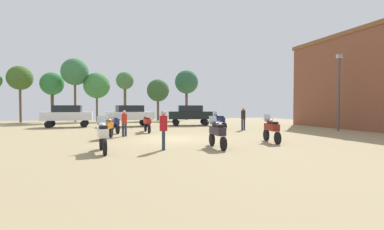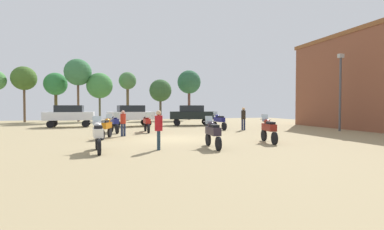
{
  "view_description": "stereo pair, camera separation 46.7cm",
  "coord_description": "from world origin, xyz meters",
  "px_view_note": "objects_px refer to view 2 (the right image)",
  "views": [
    {
      "loc": [
        -3.64,
        -15.89,
        1.91
      ],
      "look_at": [
        2.8,
        5.55,
        1.23
      ],
      "focal_mm": 26.08,
      "sensor_mm": 36.0,
      "label": 1
    },
    {
      "loc": [
        -3.19,
        -16.02,
        1.91
      ],
      "look_at": [
        2.8,
        5.55,
        1.23
      ],
      "focal_mm": 26.08,
      "sensor_mm": 36.0,
      "label": 2
    }
  ],
  "objects_px": {
    "motorcycle_3": "(114,123)",
    "motorcycle_4": "(147,122)",
    "motorcycle_5": "(213,132)",
    "motorcycle_8": "(106,127)",
    "person_2": "(243,117)",
    "motorcycle_2": "(98,135)",
    "tree_7": "(100,86)",
    "tree_3": "(78,72)",
    "person_3": "(123,121)",
    "person_1": "(159,127)",
    "tree_8": "(128,82)",
    "car_1": "(69,114)",
    "car_3": "(131,114)",
    "motorcycle_1": "(269,129)",
    "tree_1": "(189,82)",
    "tree_5": "(24,79)",
    "tree_4": "(160,91)",
    "tree_2": "(56,84)",
    "lamp_post": "(340,88)",
    "motorcycle_7": "(219,121)",
    "car_2": "(191,114)"
  },
  "relations": [
    {
      "from": "motorcycle_3",
      "to": "motorcycle_4",
      "type": "relative_size",
      "value": 0.94
    },
    {
      "from": "motorcycle_3",
      "to": "motorcycle_5",
      "type": "height_order",
      "value": "motorcycle_3"
    },
    {
      "from": "motorcycle_8",
      "to": "person_2",
      "type": "distance_m",
      "value": 10.84
    },
    {
      "from": "motorcycle_2",
      "to": "tree_7",
      "type": "distance_m",
      "value": 25.9
    },
    {
      "from": "motorcycle_8",
      "to": "tree_3",
      "type": "relative_size",
      "value": 0.26
    },
    {
      "from": "person_3",
      "to": "person_1",
      "type": "bearing_deg",
      "value": -92.74
    },
    {
      "from": "motorcycle_8",
      "to": "tree_8",
      "type": "height_order",
      "value": "tree_8"
    },
    {
      "from": "person_2",
      "to": "tree_7",
      "type": "xyz_separation_m",
      "value": [
        -11.73,
        17.51,
        3.48
      ]
    },
    {
      "from": "motorcycle_2",
      "to": "car_1",
      "type": "xyz_separation_m",
      "value": [
        -3.36,
        15.63,
        0.45
      ]
    },
    {
      "from": "car_3",
      "to": "car_1",
      "type": "bearing_deg",
      "value": 73.55
    },
    {
      "from": "motorcycle_1",
      "to": "tree_1",
      "type": "distance_m",
      "value": 26.22
    },
    {
      "from": "tree_1",
      "to": "tree_5",
      "type": "distance_m",
      "value": 20.71
    },
    {
      "from": "tree_4",
      "to": "tree_3",
      "type": "bearing_deg",
      "value": -178.85
    },
    {
      "from": "person_2",
      "to": "tree_1",
      "type": "relative_size",
      "value": 0.26
    },
    {
      "from": "motorcycle_8",
      "to": "tree_7",
      "type": "bearing_deg",
      "value": 108.87
    },
    {
      "from": "car_3",
      "to": "person_1",
      "type": "relative_size",
      "value": 2.63
    },
    {
      "from": "motorcycle_1",
      "to": "motorcycle_2",
      "type": "xyz_separation_m",
      "value": [
        -8.43,
        -0.73,
        0.01
      ]
    },
    {
      "from": "motorcycle_8",
      "to": "car_3",
      "type": "bearing_deg",
      "value": 93.91
    },
    {
      "from": "tree_1",
      "to": "car_1",
      "type": "bearing_deg",
      "value": -143.05
    },
    {
      "from": "motorcycle_1",
      "to": "tree_2",
      "type": "height_order",
      "value": "tree_2"
    },
    {
      "from": "tree_4",
      "to": "lamp_post",
      "type": "distance_m",
      "value": 22.83
    },
    {
      "from": "lamp_post",
      "to": "tree_7",
      "type": "bearing_deg",
      "value": 132.3
    },
    {
      "from": "tree_5",
      "to": "tree_8",
      "type": "distance_m",
      "value": 12.14
    },
    {
      "from": "motorcycle_7",
      "to": "motorcycle_4",
      "type": "bearing_deg",
      "value": 177.69
    },
    {
      "from": "car_1",
      "to": "motorcycle_4",
      "type": "bearing_deg",
      "value": -138.28
    },
    {
      "from": "person_2",
      "to": "person_3",
      "type": "height_order",
      "value": "person_2"
    },
    {
      "from": "tree_8",
      "to": "person_2",
      "type": "bearing_deg",
      "value": -65.82
    },
    {
      "from": "tree_5",
      "to": "tree_8",
      "type": "relative_size",
      "value": 1.02
    },
    {
      "from": "car_2",
      "to": "tree_3",
      "type": "relative_size",
      "value": 0.58
    },
    {
      "from": "motorcycle_1",
      "to": "tree_8",
      "type": "bearing_deg",
      "value": 113.03
    },
    {
      "from": "motorcycle_3",
      "to": "person_2",
      "type": "bearing_deg",
      "value": 162.58
    },
    {
      "from": "person_3",
      "to": "tree_1",
      "type": "distance_m",
      "value": 23.05
    },
    {
      "from": "tree_1",
      "to": "tree_5",
      "type": "xyz_separation_m",
      "value": [
        -20.68,
        -1.15,
        -0.13
      ]
    },
    {
      "from": "car_1",
      "to": "car_3",
      "type": "height_order",
      "value": "same"
    },
    {
      "from": "motorcycle_5",
      "to": "tree_3",
      "type": "xyz_separation_m",
      "value": [
        -8.7,
        25.52,
        5.43
      ]
    },
    {
      "from": "motorcycle_5",
      "to": "motorcycle_2",
      "type": "bearing_deg",
      "value": -179.62
    },
    {
      "from": "car_3",
      "to": "motorcycle_1",
      "type": "bearing_deg",
      "value": -165.69
    },
    {
      "from": "motorcycle_2",
      "to": "tree_2",
      "type": "height_order",
      "value": "tree_2"
    },
    {
      "from": "tree_7",
      "to": "person_3",
      "type": "bearing_deg",
      "value": -83.14
    },
    {
      "from": "car_3",
      "to": "tree_1",
      "type": "distance_m",
      "value": 15.04
    },
    {
      "from": "motorcycle_4",
      "to": "motorcycle_5",
      "type": "xyz_separation_m",
      "value": [
        2.03,
        -8.66,
        -0.02
      ]
    },
    {
      "from": "motorcycle_1",
      "to": "motorcycle_4",
      "type": "relative_size",
      "value": 0.92
    },
    {
      "from": "person_2",
      "to": "tree_5",
      "type": "distance_m",
      "value": 26.89
    },
    {
      "from": "person_2",
      "to": "tree_3",
      "type": "bearing_deg",
      "value": -22.35
    },
    {
      "from": "motorcycle_1",
      "to": "person_2",
      "type": "xyz_separation_m",
      "value": [
        2.13,
        7.35,
        0.36
      ]
    },
    {
      "from": "tree_2",
      "to": "tree_7",
      "type": "bearing_deg",
      "value": -10.42
    },
    {
      "from": "motorcycle_8",
      "to": "car_3",
      "type": "height_order",
      "value": "car_3"
    },
    {
      "from": "motorcycle_5",
      "to": "motorcycle_4",
      "type": "bearing_deg",
      "value": 105.94
    },
    {
      "from": "person_3",
      "to": "tree_1",
      "type": "height_order",
      "value": "tree_1"
    },
    {
      "from": "motorcycle_2",
      "to": "motorcycle_7",
      "type": "bearing_deg",
      "value": 39.49
    }
  ]
}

